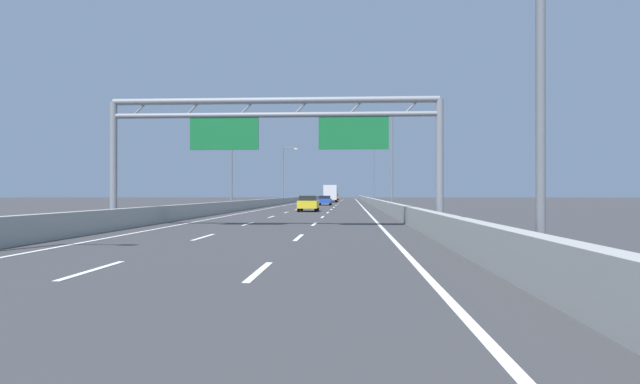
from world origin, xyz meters
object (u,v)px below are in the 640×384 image
Objects in this scene: sign_gantry at (277,129)px; streetlamp_right_far at (372,171)px; streetlamp_left_far at (284,171)px; blue_car at (325,200)px; streetlamp_right_near at (529,15)px; streetlamp_right_mid at (390,154)px; streetlamp_left_mid at (234,155)px; green_car at (332,198)px; orange_car at (335,197)px; yellow_car at (308,203)px; box_truck at (331,193)px.

streetlamp_right_far is at bearing 83.75° from sign_gantry.
blue_car is (7.65, -16.06, -4.69)m from streetlamp_left_far.
streetlamp_right_near is 40.91m from streetlamp_right_mid.
streetlamp_right_mid reaches higher than blue_car.
streetlamp_left_far is at bearing 96.52° from sign_gantry.
streetlamp_left_mid is 2.19× the size of green_car.
orange_car is at bearing 93.43° from streetlamp_right_near.
streetlamp_left_far is 23.49m from green_car.
sign_gantry is 1.73× the size of streetlamp_right_mid.
sign_gantry is at bearing -73.53° from streetlamp_left_mid.
green_car is at bearing 94.16° from streetlamp_right_near.
orange_car is (-0.00, 22.33, -0.04)m from green_car.
streetlamp_left_far reaches higher than blue_car.
streetlamp_left_mid is at bearing -110.05° from streetlamp_right_far.
streetlamp_right_mid is at bearing 90.00° from streetlamp_right_near.
streetlamp_right_far reaches higher than yellow_car.
streetlamp_right_mid and streetlamp_right_far have the same top height.
box_truck is at bearing 81.64° from streetlamp_left_mid.
streetlamp_left_mid reaches higher than sign_gantry.
streetlamp_left_far is (-14.93, 81.82, 0.00)m from streetlamp_right_near.
yellow_car is at bearing -16.33° from streetlamp_left_mid.
orange_car is (-7.54, 85.06, -4.65)m from streetlamp_right_mid.
streetlamp_left_mid is 26.42m from blue_car.
green_car is 37.88m from blue_car.
streetlamp_right_far is (0.00, 81.82, 0.00)m from streetlamp_right_near.
sign_gantry is at bearing -89.38° from yellow_car.
blue_car is at bearing -89.75° from orange_car.
orange_car is at bearing 90.25° from blue_car.
streetlamp_right_far is at bearing -70.94° from green_car.
streetlamp_right_near is at bearing -86.57° from orange_car.
streetlamp_left_far is 43.94m from yellow_car.
streetlamp_right_mid is 2.03× the size of blue_car.
yellow_car is at bearing -90.18° from box_truck.
streetlamp_right_far reaches higher than box_truck.
streetlamp_left_far is at bearing 115.48° from blue_car.
box_truck is (7.54, 10.39, -3.68)m from streetlamp_left_far.
blue_car is at bearing -89.61° from green_car.
green_car reaches higher than yellow_car.
orange_car is 33.78m from box_truck.
streetlamp_right_near is at bearing -85.42° from box_truck.
blue_car is 1.12× the size of orange_car.
streetlamp_right_mid reaches higher than box_truck.
streetlamp_left_far is 2.03× the size of blue_car.
green_car is 0.93× the size of blue_car.
box_truck is (-7.39, 92.21, -3.68)m from streetlamp_right_near.
orange_car is (-0.24, 110.87, -4.07)m from sign_gantry.
sign_gantry is 1.73× the size of streetlamp_right_far.
blue_car is (-7.28, -16.06, -4.69)m from streetlamp_right_far.
sign_gantry is 26.92m from streetlamp_left_mid.
sign_gantry is at bearing 115.81° from streetlamp_right_near.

